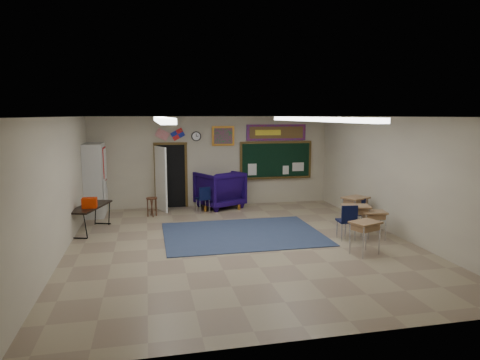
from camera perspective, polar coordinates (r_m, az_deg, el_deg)
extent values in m
plane|color=gray|center=(10.31, 0.22, -8.48)|extent=(9.00, 9.00, 0.00)
cube|color=#BDB599|center=(14.37, -3.65, 2.48)|extent=(8.00, 0.04, 3.00)
cube|color=#BDB599|center=(5.76, 10.00, -6.98)|extent=(8.00, 0.04, 3.00)
cube|color=#BDB599|center=(9.92, -22.95, -0.96)|extent=(0.04, 9.00, 3.00)
cube|color=#BDB599|center=(11.51, 20.07, 0.44)|extent=(0.04, 9.00, 3.00)
cube|color=silver|center=(9.86, 0.24, 8.43)|extent=(8.00, 9.00, 0.04)
cube|color=#2D3956|center=(11.10, 0.34, -7.18)|extent=(4.00, 3.00, 0.02)
cube|color=black|center=(14.27, -9.19, 0.53)|extent=(0.95, 0.04, 2.10)
cube|color=white|center=(13.82, -10.52, 0.15)|extent=(0.35, 0.86, 2.05)
cube|color=#523B17|center=(14.82, 4.82, 2.66)|extent=(2.55, 0.05, 1.30)
cube|color=black|center=(14.81, 4.84, 2.65)|extent=(2.40, 0.03, 1.15)
cube|color=#523B17|center=(14.84, 4.86, 0.33)|extent=(2.40, 0.12, 0.04)
cube|color=#B40F15|center=(14.75, 4.87, 6.33)|extent=(2.10, 0.04, 0.55)
cube|color=brown|center=(14.74, 4.88, 6.33)|extent=(1.90, 0.03, 0.40)
cube|color=#B07022|center=(14.33, -2.27, 5.89)|extent=(0.75, 0.05, 0.65)
cube|color=#A51466|center=(14.31, -2.26, 5.88)|extent=(0.62, 0.03, 0.52)
cylinder|color=black|center=(14.20, -5.87, 5.82)|extent=(0.32, 0.05, 0.32)
cylinder|color=white|center=(14.18, -5.86, 5.82)|extent=(0.26, 0.02, 0.26)
cube|color=#B8B8B3|center=(13.71, -18.77, 0.05)|extent=(0.55, 1.25, 2.20)
imported|color=#12053A|center=(14.17, -2.74, -1.25)|extent=(1.73, 1.75, 1.21)
cube|color=brown|center=(11.05, 15.20, -3.41)|extent=(0.78, 0.66, 0.05)
cube|color=olive|center=(11.07, 15.18, -3.98)|extent=(0.67, 0.56, 0.14)
cube|color=brown|center=(12.20, 15.17, -2.30)|extent=(0.82, 0.74, 0.04)
cube|color=olive|center=(12.23, 15.15, -2.82)|extent=(0.71, 0.63, 0.13)
cube|color=brown|center=(9.76, 16.39, -5.45)|extent=(0.74, 0.65, 0.04)
cube|color=olive|center=(9.78, 16.37, -6.04)|extent=(0.64, 0.55, 0.12)
cube|color=brown|center=(11.04, 17.45, -4.11)|extent=(0.65, 0.53, 0.04)
cube|color=olive|center=(11.06, 17.42, -4.60)|extent=(0.56, 0.45, 0.12)
cube|color=black|center=(11.91, -19.35, -3.38)|extent=(1.02, 1.73, 0.05)
cube|color=red|center=(11.66, -19.43, -2.89)|extent=(0.36, 0.27, 0.25)
cylinder|color=#472615|center=(13.16, -11.70, -2.40)|extent=(0.33, 0.33, 0.04)
torus|color=#472615|center=(13.24, -11.66, -3.95)|extent=(0.27, 0.27, 0.02)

